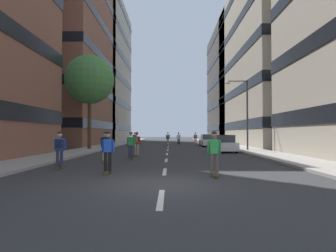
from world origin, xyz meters
The scene contains 22 objects.
ground_plane centered at (0.00, 26.15, 0.00)m, with size 156.89×156.89×0.00m, color #333335.
sidewalk_left centered at (-7.74, 29.42, 0.07)m, with size 2.99×71.91×0.14m, color #9E9991.
sidewalk_right centered at (7.74, 29.42, 0.07)m, with size 2.99×71.91×0.14m, color #9E9991.
lane_markings centered at (0.00, 28.00, 0.00)m, with size 0.16×62.20×0.01m.
building_left_mid centered at (-15.78, 29.27, 16.52)m, with size 13.22×17.86×32.86m.
building_left_far centered at (-15.78, 46.48, 14.20)m, with size 13.22×21.37×28.23m.
building_right_mid centered at (15.78, 29.27, 11.49)m, with size 13.22×23.57×22.81m.
building_right_far centered at (15.78, 46.48, 11.45)m, with size 13.22×21.41×22.72m.
parked_car_near centered at (5.04, 15.62, 0.70)m, with size 1.82×4.40×1.52m.
parked_car_mid centered at (5.04, 25.65, 0.70)m, with size 1.82×4.40×1.52m.
street_tree_near centered at (-7.74, 17.91, 6.97)m, with size 4.83×4.83×9.27m.
streetlamp_right centered at (7.07, 16.45, 4.14)m, with size 2.13×0.30×6.50m.
skater_0 centered at (1.45, 29.49, 0.98)m, with size 0.53×0.90×1.78m.
skater_1 centered at (-4.55, 27.90, 0.98)m, with size 0.57×0.92×1.78m.
skater_2 centered at (-3.59, 7.00, 0.98)m, with size 0.53×0.90×1.78m.
skater_3 centered at (-0.06, 29.23, 1.02)m, with size 0.56×0.92×1.78m.
skater_4 centered at (-5.00, 3.86, 1.02)m, with size 0.57×0.92×1.78m.
skater_5 centered at (1.97, 1.63, 0.98)m, with size 0.55×0.91×1.78m.
skater_6 centered at (3.96, 31.09, 1.02)m, with size 0.56×0.92×1.78m.
skater_7 centered at (-2.31, 8.70, 0.98)m, with size 0.55×0.91×1.78m.
skater_8 centered at (-2.38, 2.42, 0.98)m, with size 0.54×0.91×1.78m.
skater_9 centered at (-2.24, 11.24, 1.02)m, with size 0.57×0.92×1.78m.
Camera 1 is at (0.24, -9.12, 1.70)m, focal length 29.39 mm.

